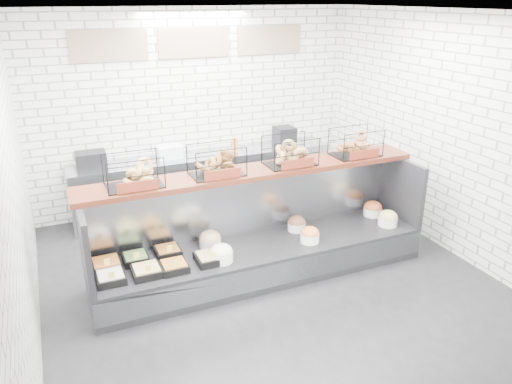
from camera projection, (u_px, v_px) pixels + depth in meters
name	position (u px, v px, depth m)	size (l,w,h in m)	color
ground	(272.00, 285.00, 5.80)	(5.50, 5.50, 0.00)	black
room_shell	(251.00, 99.00, 5.56)	(5.02, 5.51, 3.01)	white
display_case	(259.00, 248.00, 5.97)	(4.00, 0.90, 1.20)	black
bagel_shelf	(254.00, 160.00, 5.74)	(4.10, 0.50, 0.40)	#3B150C
prep_counter	(205.00, 181.00, 7.70)	(4.00, 0.60, 1.20)	#93969B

